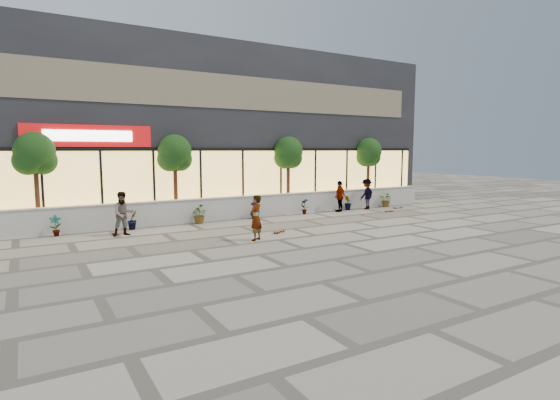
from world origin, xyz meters
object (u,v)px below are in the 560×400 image
skateboard_right_near (389,210)px  skater_right_near (340,196)px  tree_mideast (288,154)px  skater_right_far (367,194)px  tree_midwest (175,155)px  tree_east (369,154)px  skater_left (123,214)px  skateboard_center (279,231)px  skateboard_right_far (398,207)px  tree_west (35,156)px  skater_center (256,218)px  skateboard_left (119,232)px

skateboard_right_near → skater_right_near: bearing=144.0°
tree_mideast → skater_right_far: size_ratio=2.36×
tree_midwest → tree_east: bearing=0.0°
skater_right_far → skateboard_right_near: skater_right_far is taller
skateboard_right_near → skater_left: bearing=172.6°
skater_right_near → skateboard_center: (-5.67, -3.40, -0.74)m
skater_right_near → skateboard_center: bearing=6.3°
tree_east → skateboard_center: tree_east is taller
tree_east → skateboard_center: bearing=-151.3°
skater_right_far → skateboard_right_far: bearing=141.6°
tree_mideast → skateboard_center: size_ratio=4.99×
tree_west → skateboard_right_far: (17.41, -2.05, -2.91)m
skater_left → skateboard_center: bearing=-26.5°
skateboard_right_near → tree_west: bearing=164.3°
skater_right_near → skateboard_right_near: (2.24, -1.30, -0.75)m
skateboard_right_near → tree_mideast: bearing=142.4°
skater_left → skater_center: bearing=-42.0°
skater_center → skateboard_right_far: skater_center is taller
tree_mideast → tree_midwest: bearing=180.0°
skater_center → skater_right_far: 10.02m
tree_mideast → skateboard_right_near: (4.50, -2.79, -2.92)m
skater_right_near → skater_right_far: bearing=157.9°
tree_midwest → skater_left: size_ratio=2.35×
tree_east → skateboard_center: 10.57m
tree_west → skateboard_left: 4.40m
skater_left → skateboard_right_far: size_ratio=2.29×
skater_right_far → skateboard_right_far: size_ratio=2.28×
tree_west → tree_east: bearing=0.0°
tree_mideast → skateboard_center: bearing=-124.9°
skateboard_right_far → skater_left: bearing=-174.3°
skateboard_left → skateboard_right_far: (14.77, -0.06, 0.00)m
skater_right_near → skateboard_left: (-11.13, -0.50, -0.74)m
tree_west → tree_east: same height
tree_midwest → skateboard_center: (2.59, -4.89, -2.91)m
tree_east → skater_center: size_ratio=2.40×
tree_west → skater_right_near: bearing=-6.2°
tree_mideast → tree_east: (5.50, 0.00, 0.00)m
tree_west → skater_center: 9.02m
tree_west → skateboard_center: bearing=-31.2°
skateboard_left → skateboard_right_far: 14.77m
tree_east → skater_right_near: bearing=-155.4°
tree_midwest → skater_right_far: (10.17, -1.40, -2.15)m
skateboard_right_far → skateboard_left: bearing=-176.0°
skater_right_far → skateboard_center: skater_right_far is taller
tree_east → skater_left: 14.63m
skater_left → skateboard_center: size_ratio=2.13×
tree_east → skater_right_far: size_ratio=2.36×
skateboard_left → skateboard_right_near: bearing=-12.0°
skater_center → skater_right_near: bearing=176.7°
skater_left → skateboard_right_far: skater_left is taller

